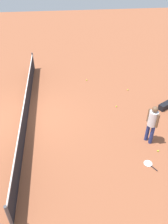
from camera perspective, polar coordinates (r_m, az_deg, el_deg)
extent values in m
plane|color=#9E5638|center=(10.70, -13.91, -1.44)|extent=(40.00, 40.00, 0.00)
cylinder|color=#4C4C51|center=(7.00, -18.20, -23.77)|extent=(0.09, 0.09, 1.07)
cylinder|color=#4C4C51|center=(14.72, -12.61, 12.32)|extent=(0.09, 0.09, 1.07)
cube|color=black|center=(10.43, -14.27, 0.52)|extent=(10.00, 0.02, 0.91)
cube|color=white|center=(10.16, -14.67, 2.72)|extent=(10.00, 0.04, 0.06)
cylinder|color=navy|center=(9.37, 15.57, -4.75)|extent=(0.19, 0.19, 0.85)
cylinder|color=navy|center=(9.28, 16.57, -5.47)|extent=(0.19, 0.19, 0.85)
cylinder|color=white|center=(8.87, 16.86, -1.57)|extent=(0.46, 0.46, 0.62)
cylinder|color=brown|center=(8.95, 15.86, -0.77)|extent=(0.12, 0.12, 0.58)
cylinder|color=brown|center=(8.76, 17.92, -2.18)|extent=(0.12, 0.12, 0.58)
sphere|color=brown|center=(8.62, 17.35, 0.65)|extent=(0.31, 0.31, 0.23)
torus|color=white|center=(8.76, 15.71, -12.27)|extent=(0.43, 0.43, 0.02)
cylinder|color=silver|center=(8.76, 15.71, -12.27)|extent=(0.36, 0.36, 0.00)
cylinder|color=black|center=(8.66, 17.16, -13.33)|extent=(0.26, 0.17, 0.03)
sphere|color=#C6E033|center=(9.27, 18.03, -9.21)|extent=(0.07, 0.07, 0.07)
sphere|color=#C6E033|center=(12.57, 10.90, 5.47)|extent=(0.07, 0.07, 0.07)
sphere|color=#C6E033|center=(13.27, 0.67, 7.97)|extent=(0.07, 0.07, 0.07)
sphere|color=#C6E033|center=(11.16, 8.11, 1.40)|extent=(0.07, 0.07, 0.07)
cube|color=black|center=(11.61, 19.75, 1.55)|extent=(0.65, 0.83, 0.28)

